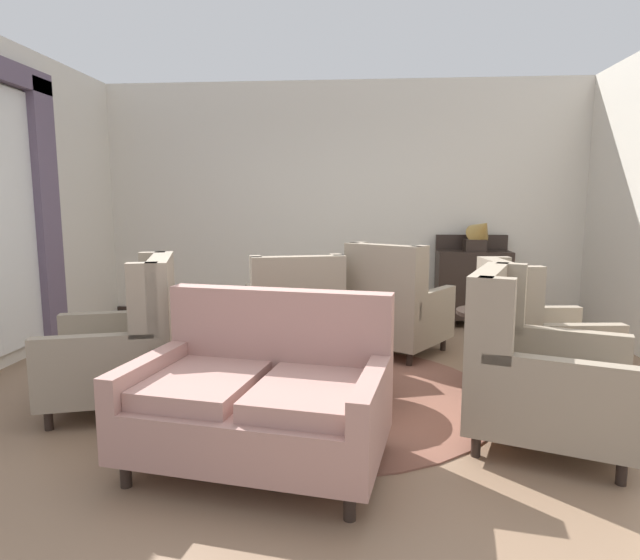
# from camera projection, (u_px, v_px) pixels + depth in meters

# --- Properties ---
(ground) EXTENTS (8.59, 8.59, 0.00)m
(ground) POSITION_uv_depth(u_px,v_px,m) (323.00, 408.00, 3.89)
(ground) COLOR #896B51
(wall_back) EXTENTS (6.16, 0.08, 2.96)m
(wall_back) POSITION_uv_depth(u_px,v_px,m) (341.00, 203.00, 6.70)
(wall_back) COLOR silver
(wall_back) RESTS_ON ground
(wall_left) EXTENTS (0.08, 4.29, 2.96)m
(wall_left) POSITION_uv_depth(u_px,v_px,m) (0.00, 203.00, 4.82)
(wall_left) COLOR silver
(wall_left) RESTS_ON ground
(baseboard_back) EXTENTS (6.00, 0.03, 0.12)m
(baseboard_back) POSITION_uv_depth(u_px,v_px,m) (341.00, 314.00, 6.85)
(baseboard_back) COLOR black
(baseboard_back) RESTS_ON ground
(area_rug) EXTENTS (2.62, 2.62, 0.01)m
(area_rug) POSITION_uv_depth(u_px,v_px,m) (326.00, 393.00, 4.18)
(area_rug) COLOR brown
(area_rug) RESTS_ON ground
(coffee_table) EXTENTS (0.88, 0.88, 0.52)m
(coffee_table) POSITION_uv_depth(u_px,v_px,m) (330.00, 347.00, 3.96)
(coffee_table) COLOR black
(coffee_table) RESTS_ON ground
(porcelain_vase) EXTENTS (0.18, 0.18, 0.33)m
(porcelain_vase) POSITION_uv_depth(u_px,v_px,m) (332.00, 316.00, 3.90)
(porcelain_vase) COLOR #384C93
(porcelain_vase) RESTS_ON coffee_table
(settee) EXTENTS (1.54, 1.13, 0.96)m
(settee) POSITION_uv_depth(u_px,v_px,m) (261.00, 396.00, 3.04)
(settee) COLOR tan
(settee) RESTS_ON ground
(armchair_back_corner) EXTENTS (1.09, 1.08, 1.10)m
(armchair_back_corner) POSITION_uv_depth(u_px,v_px,m) (125.00, 346.00, 3.89)
(armchair_back_corner) COLOR gray
(armchair_back_corner) RESTS_ON ground
(armchair_near_sideboard) EXTENTS (1.06, 1.05, 1.01)m
(armchair_near_sideboard) POSITION_uv_depth(u_px,v_px,m) (294.00, 313.00, 5.13)
(armchair_near_sideboard) COLOR gray
(armchair_near_sideboard) RESTS_ON ground
(armchair_beside_settee) EXTENTS (1.11, 1.14, 1.10)m
(armchair_beside_settee) POSITION_uv_depth(u_px,v_px,m) (396.00, 309.00, 5.19)
(armchair_beside_settee) COLOR gray
(armchair_beside_settee) RESTS_ON ground
(armchair_foreground_right) EXTENTS (0.96, 0.85, 1.03)m
(armchair_foreground_right) POSITION_uv_depth(u_px,v_px,m) (533.00, 337.00, 4.24)
(armchair_foreground_right) COLOR gray
(armchair_foreground_right) RESTS_ON ground
(armchair_near_window) EXTENTS (1.16, 1.12, 1.08)m
(armchair_near_window) POSITION_uv_depth(u_px,v_px,m) (535.00, 374.00, 3.29)
(armchair_near_window) COLOR gray
(armchair_near_window) RESTS_ON ground
(side_table) EXTENTS (0.51, 0.51, 0.66)m
(side_table) POSITION_uv_depth(u_px,v_px,m) (488.00, 343.00, 4.17)
(side_table) COLOR black
(side_table) RESTS_ON ground
(sideboard) EXTENTS (0.86, 0.38, 1.10)m
(sideboard) POSITION_uv_depth(u_px,v_px,m) (473.00, 284.00, 6.42)
(sideboard) COLOR black
(sideboard) RESTS_ON ground
(gramophone) EXTENTS (0.38, 0.44, 0.46)m
(gramophone) POSITION_uv_depth(u_px,v_px,m) (480.00, 234.00, 6.25)
(gramophone) COLOR black
(gramophone) RESTS_ON sideboard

